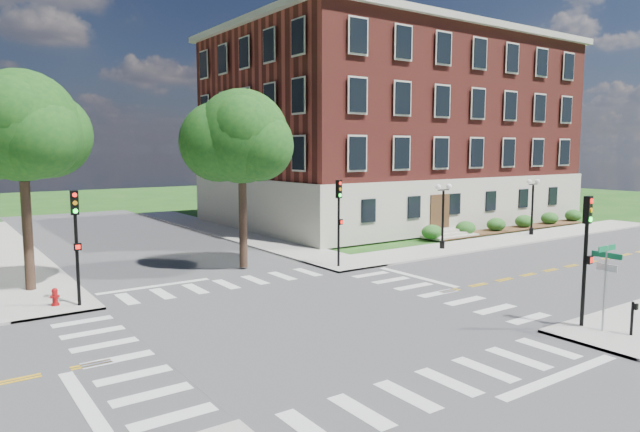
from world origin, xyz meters
TOP-DOWN VIEW (x-y plane):
  - ground at (0.00, 0.00)m, footprint 160.00×160.00m
  - road_ew at (0.00, 0.00)m, footprint 90.00×12.00m
  - road_ns at (0.00, 0.00)m, footprint 12.00×90.00m
  - sidewalk_ne at (15.38, 15.38)m, footprint 34.00×34.00m
  - crosswalk_east at (7.20, 0.00)m, footprint 2.20×10.20m
  - stop_bar_east at (8.80, 3.00)m, footprint 0.40×5.50m
  - main_building at (24.00, 21.99)m, footprint 30.60×22.40m
  - shrub_row at (27.00, 10.80)m, footprint 18.00×2.00m
  - tree_c at (-8.07, 11.09)m, footprint 5.03×5.03m
  - tree_d at (2.40, 9.96)m, footprint 5.08×5.08m
  - traffic_signal_se at (7.72, -6.67)m, footprint 0.35×0.40m
  - traffic_signal_ne at (6.85, 7.13)m, footprint 0.37×0.43m
  - traffic_signal_nw at (-6.84, 6.91)m, footprint 0.35×0.39m
  - twin_lamp_west at (15.85, 7.80)m, footprint 1.36×0.36m
  - twin_lamp_east at (25.99, 8.16)m, footprint 1.36×0.36m
  - street_sign_pole at (7.79, -7.41)m, footprint 1.10×1.10m
  - push_button_post at (8.12, -8.27)m, footprint 0.14×0.21m
  - fire_hydrant at (-7.67, 7.45)m, footprint 0.35×0.35m

SIDE VIEW (x-z plane):
  - ground at x=0.00m, z-range 0.00..0.00m
  - crosswalk_east at x=7.20m, z-range -0.01..0.01m
  - stop_bar_east at x=8.80m, z-range 0.00..0.00m
  - shrub_row at x=27.00m, z-range -0.65..0.65m
  - road_ew at x=0.00m, z-range 0.00..0.01m
  - road_ns at x=0.00m, z-range 0.00..0.01m
  - sidewalk_ne at x=15.38m, z-range 0.00..0.12m
  - fire_hydrant at x=-7.67m, z-range 0.09..0.84m
  - push_button_post at x=8.12m, z-range 0.20..1.40m
  - street_sign_pole at x=7.79m, z-range 0.76..3.86m
  - twin_lamp_west at x=15.85m, z-range 0.41..4.64m
  - twin_lamp_east at x=25.99m, z-range 0.41..4.64m
  - traffic_signal_se at x=7.72m, z-range 0.79..5.59m
  - traffic_signal_ne at x=6.85m, z-range 0.79..5.59m
  - traffic_signal_nw at x=-6.84m, z-range 0.79..5.59m
  - tree_d at x=2.40m, z-range 2.40..12.11m
  - tree_c at x=-8.07m, z-range 2.59..12.64m
  - main_building at x=24.00m, z-range 0.09..16.59m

